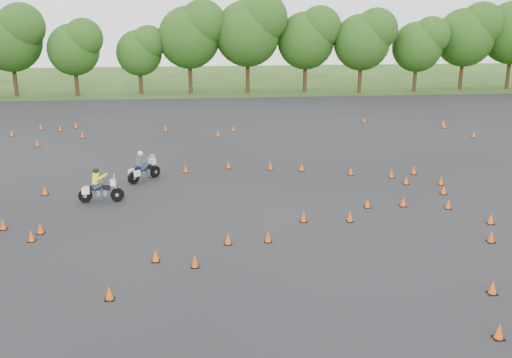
# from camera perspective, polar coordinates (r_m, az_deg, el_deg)

# --- Properties ---
(ground) EXTENTS (140.00, 140.00, 0.00)m
(ground) POSITION_cam_1_polar(r_m,az_deg,el_deg) (23.65, 0.97, -5.59)
(ground) COLOR #2D5119
(ground) RESTS_ON ground
(asphalt_pad) EXTENTS (62.00, 62.00, 0.00)m
(asphalt_pad) POSITION_cam_1_polar(r_m,az_deg,el_deg) (29.25, -0.39, -1.11)
(asphalt_pad) COLOR black
(asphalt_pad) RESTS_ON ground
(treeline) EXTENTS (87.25, 32.53, 10.92)m
(treeline) POSITION_cam_1_polar(r_m,az_deg,el_deg) (57.36, 0.07, 12.55)
(treeline) COLOR #234914
(treeline) RESTS_ON ground
(traffic_cones) EXTENTS (36.55, 33.24, 0.45)m
(traffic_cones) POSITION_cam_1_polar(r_m,az_deg,el_deg) (28.78, -0.39, -0.94)
(traffic_cones) COLOR #EF520A
(traffic_cones) RESTS_ON asphalt_pad
(rider_grey) EXTENTS (1.97, 2.04, 1.68)m
(rider_grey) POSITION_cam_1_polar(r_m,az_deg,el_deg) (31.22, -11.16, 1.34)
(rider_grey) COLOR #414449
(rider_grey) RESTS_ON ground
(rider_yellow) EXTENTS (2.16, 0.67, 1.67)m
(rider_yellow) POSITION_cam_1_polar(r_m,az_deg,el_deg) (28.23, -15.29, -0.63)
(rider_yellow) COLOR yellow
(rider_yellow) RESTS_ON ground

